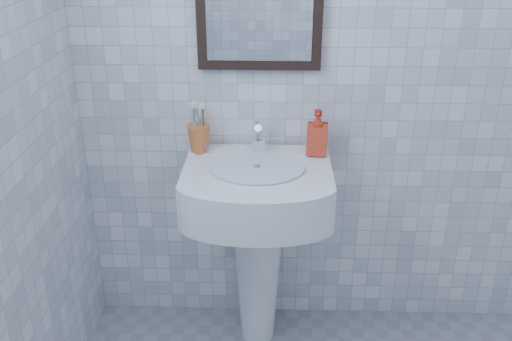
{
  "coord_description": "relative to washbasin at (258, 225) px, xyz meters",
  "views": [
    {
      "loc": [
        -0.26,
        -1.11,
        1.85
      ],
      "look_at": [
        -0.32,
        0.86,
        0.93
      ],
      "focal_mm": 40.0,
      "sensor_mm": 36.0,
      "label": 1
    }
  ],
  "objects": [
    {
      "name": "washbasin",
      "position": [
        0.0,
        0.0,
        0.0
      ],
      "size": [
        0.59,
        0.43,
        0.91
      ],
      "color": "white",
      "rests_on": "ground"
    },
    {
      "name": "soap_dispenser",
      "position": [
        0.24,
        0.11,
        0.39
      ],
      "size": [
        0.09,
        0.09,
        0.19
      ],
      "primitive_type": "imported",
      "rotation": [
        0.0,
        0.0,
        -0.11
      ],
      "color": "red",
      "rests_on": "washbasin"
    },
    {
      "name": "toothbrush_cup",
      "position": [
        -0.25,
        0.11,
        0.35
      ],
      "size": [
        0.11,
        0.11,
        0.12
      ],
      "primitive_type": null,
      "rotation": [
        0.0,
        0.0,
        -0.12
      ],
      "color": "#D3672E",
      "rests_on": "washbasin"
    },
    {
      "name": "faucet",
      "position": [
        -0.0,
        0.11,
        0.35
      ],
      "size": [
        0.06,
        0.13,
        0.14
      ],
      "color": "white",
      "rests_on": "washbasin"
    },
    {
      "name": "wall_back",
      "position": [
        0.32,
        0.21,
        0.64
      ],
      "size": [
        2.2,
        0.02,
        2.5
      ],
      "primitive_type": "cube",
      "color": "white",
      "rests_on": "ground"
    }
  ]
}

